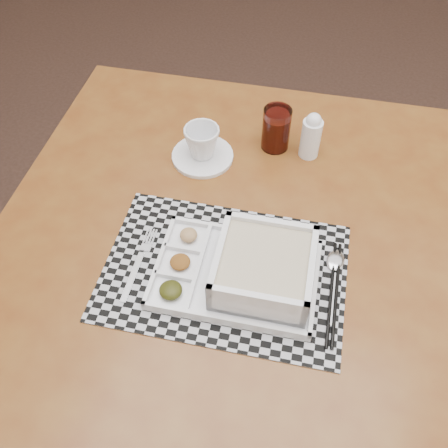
% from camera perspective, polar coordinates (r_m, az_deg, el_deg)
% --- Properties ---
extents(floor, '(5.00, 5.00, 0.00)m').
position_cam_1_polar(floor, '(1.99, 7.29, -4.97)').
color(floor, black).
rests_on(floor, ground).
extents(dining_table, '(1.18, 1.18, 0.79)m').
position_cam_1_polar(dining_table, '(1.14, 1.56, -3.38)').
color(dining_table, '#5A2910').
rests_on(dining_table, ground).
extents(placemat, '(0.52, 0.40, 0.00)m').
position_cam_1_polar(placemat, '(1.01, 0.06, -5.45)').
color(placemat, '#A5A5AC').
rests_on(placemat, dining_table).
extents(serving_tray, '(0.35, 0.26, 0.09)m').
position_cam_1_polar(serving_tray, '(0.97, 3.51, -5.33)').
color(serving_tray, white).
rests_on(serving_tray, placemat).
extents(fork, '(0.04, 0.19, 0.00)m').
position_cam_1_polar(fork, '(1.03, -9.55, -4.32)').
color(fork, silver).
rests_on(fork, placemat).
extents(spoon, '(0.04, 0.18, 0.01)m').
position_cam_1_polar(spoon, '(1.04, 12.55, -4.68)').
color(spoon, silver).
rests_on(spoon, placemat).
extents(chopsticks, '(0.05, 0.24, 0.01)m').
position_cam_1_polar(chopsticks, '(1.00, 12.43, -7.67)').
color(chopsticks, black).
rests_on(chopsticks, placemat).
extents(saucer, '(0.15, 0.15, 0.01)m').
position_cam_1_polar(saucer, '(1.23, -2.46, 7.77)').
color(saucer, white).
rests_on(saucer, dining_table).
extents(cup, '(0.10, 0.10, 0.08)m').
position_cam_1_polar(cup, '(1.20, -2.53, 9.33)').
color(cup, white).
rests_on(cup, saucer).
extents(juice_glass, '(0.07, 0.07, 0.11)m').
position_cam_1_polar(juice_glass, '(1.23, 5.97, 10.63)').
color(juice_glass, white).
rests_on(juice_glass, dining_table).
extents(creamer_bottle, '(0.05, 0.05, 0.12)m').
position_cam_1_polar(creamer_bottle, '(1.22, 9.92, 9.92)').
color(creamer_bottle, white).
rests_on(creamer_bottle, dining_table).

